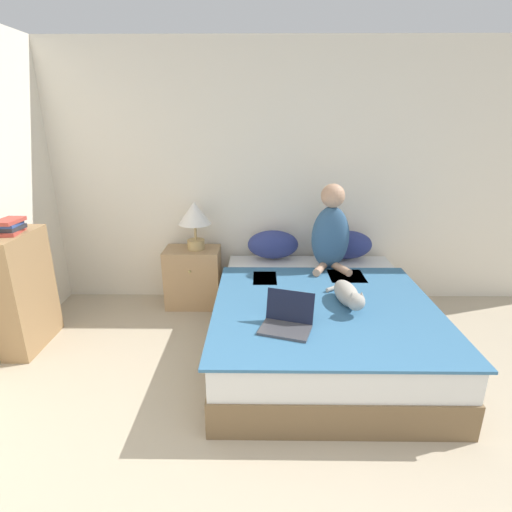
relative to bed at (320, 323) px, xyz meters
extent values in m
cube|color=silver|center=(-0.16, 1.10, 1.03)|extent=(5.83, 0.05, 2.55)
cube|color=brown|center=(0.00, 0.01, -0.12)|extent=(1.63, 2.05, 0.25)
cube|color=silver|center=(0.00, 0.01, 0.12)|extent=(1.61, 2.02, 0.22)
cube|color=teal|center=(0.00, -0.20, 0.24)|extent=(1.68, 1.64, 0.02)
cube|color=#3D4784|center=(-0.45, 0.35, 0.25)|extent=(0.21, 0.32, 0.01)
cube|color=#3D4784|center=(0.28, 0.41, 0.25)|extent=(0.31, 0.32, 0.01)
ellipsoid|color=navy|center=(-0.37, 0.88, 0.40)|extent=(0.51, 0.23, 0.29)
ellipsoid|color=navy|center=(0.37, 0.88, 0.40)|extent=(0.51, 0.23, 0.29)
ellipsoid|color=#33567A|center=(0.15, 0.62, 0.55)|extent=(0.35, 0.19, 0.59)
sphere|color=tan|center=(0.15, 0.62, 0.94)|extent=(0.21, 0.21, 0.21)
cylinder|color=tan|center=(0.06, 0.50, 0.29)|extent=(0.17, 0.25, 0.07)
cylinder|color=tan|center=(0.25, 0.50, 0.29)|extent=(0.17, 0.25, 0.07)
ellipsoid|color=#A8A399|center=(0.16, -0.14, 0.33)|extent=(0.20, 0.40, 0.16)
sphere|color=#A8A399|center=(0.19, -0.35, 0.36)|extent=(0.13, 0.13, 0.13)
cone|color=#A8A399|center=(0.22, -0.34, 0.41)|extent=(0.06, 0.06, 0.06)
cone|color=#A8A399|center=(0.15, -0.35, 0.41)|extent=(0.06, 0.06, 0.06)
cylinder|color=#A8A399|center=(0.13, 0.12, 0.27)|extent=(0.19, 0.15, 0.03)
cube|color=#424247|center=(-0.33, -0.58, 0.26)|extent=(0.38, 0.31, 0.02)
cube|color=black|center=(-0.29, -0.45, 0.38)|extent=(0.33, 0.15, 0.21)
cube|color=tan|center=(-1.18, 0.84, 0.06)|extent=(0.55, 0.35, 0.60)
sphere|color=tan|center=(-1.18, 0.66, 0.19)|extent=(0.03, 0.03, 0.03)
cylinder|color=tan|center=(-1.13, 0.84, 0.41)|extent=(0.17, 0.17, 0.10)
cylinder|color=tan|center=(-1.13, 0.84, 0.54)|extent=(0.02, 0.02, 0.16)
cone|color=white|center=(-1.13, 0.84, 0.73)|extent=(0.32, 0.32, 0.22)
cube|color=#99754C|center=(-2.43, 0.05, 0.25)|extent=(0.22, 0.59, 0.99)
cube|color=#B24238|center=(-2.44, 0.05, 0.75)|extent=(0.17, 0.25, 0.03)
cube|color=#2D2D33|center=(-2.43, 0.05, 0.78)|extent=(0.16, 0.20, 0.03)
cube|color=#334C8E|center=(-2.44, 0.05, 0.81)|extent=(0.15, 0.19, 0.03)
cube|color=#B24238|center=(-2.44, 0.05, 0.84)|extent=(0.16, 0.23, 0.03)
camera|label=1|loc=(-0.49, -2.92, 1.59)|focal=28.00mm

